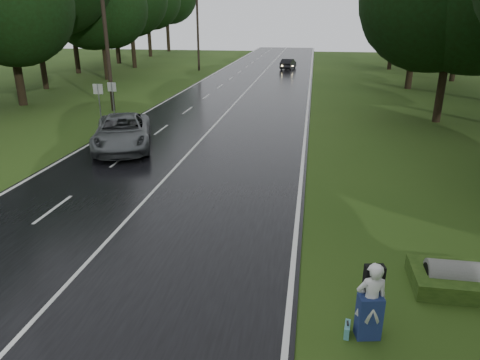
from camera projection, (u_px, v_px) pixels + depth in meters
name	position (u px, v px, depth m)	size (l,w,h in m)	color
ground	(107.00, 243.00, 13.69)	(160.00, 160.00, 0.00)	#2C4715
road	(227.00, 112.00, 32.17)	(12.00, 140.00, 0.04)	black
lane_center	(227.00, 112.00, 32.17)	(0.12, 140.00, 0.01)	silver
grey_car	(122.00, 132.00, 23.13)	(2.82, 6.11, 1.70)	#55595A
far_car	(288.00, 64.00, 57.61)	(1.41, 4.03, 1.33)	black
hitchhiker	(371.00, 303.00, 9.43)	(0.75, 0.70, 1.85)	silver
suitcase	(347.00, 329.00, 9.70)	(0.11, 0.39, 0.28)	teal
culvert	(454.00, 287.00, 11.44)	(0.76, 0.76, 1.51)	slate
utility_pole_mid	(114.00, 110.00, 32.80)	(1.80, 0.28, 9.93)	black
utility_pole_far	(199.00, 70.00, 56.73)	(1.80, 0.28, 10.19)	black
road_sign_a	(102.00, 125.00, 28.33)	(0.63, 0.10, 2.64)	white
road_sign_b	(115.00, 119.00, 30.16)	(0.59, 0.10, 2.46)	white
tree_left_d	(24.00, 105.00, 34.83)	(7.99, 7.99, 12.49)	black
tree_left_e	(108.00, 79.00, 48.73)	(8.19, 8.19, 12.80)	black
tree_left_f	(135.00, 68.00, 59.72)	(9.83, 9.83, 15.35)	black
tree_right_d	(436.00, 122.00, 29.30)	(8.31, 8.31, 12.98)	black
tree_right_e	(408.00, 89.00, 42.63)	(7.14, 7.14, 11.15)	black
tree_right_f	(389.00, 69.00, 57.75)	(8.45, 8.45, 13.20)	black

